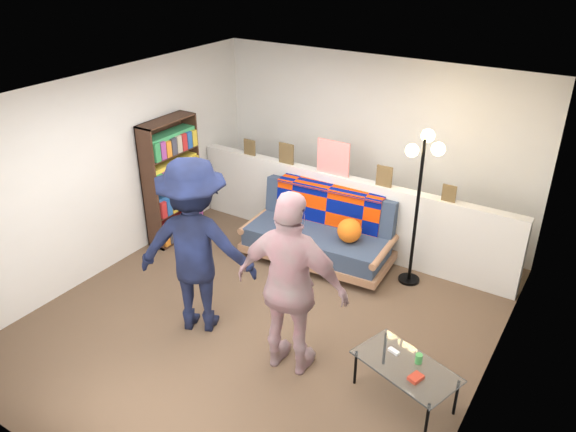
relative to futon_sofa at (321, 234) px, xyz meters
The scene contains 10 objects.
ground 1.39m from the futon_sofa, 85.64° to the right, with size 5.00×5.00×0.00m, color brown.
room_shell 1.56m from the futon_sofa, 83.28° to the right, with size 4.60×5.05×2.45m.
half_wall_ledge 0.49m from the futon_sofa, 77.66° to the left, with size 4.45×0.15×1.00m, color silver.
ledge_decor 0.93m from the futon_sofa, 105.63° to the left, with size 2.97×0.02×0.45m.
futon_sofa is the anchor object (origin of this frame).
bookshelf 2.08m from the futon_sofa, 165.38° to the right, with size 0.28×0.83×1.66m.
coffee_table 2.49m from the futon_sofa, 43.14° to the right, with size 1.02×0.75×0.47m.
floor_lamp 1.50m from the futon_sofa, ahead, with size 0.43×0.36×1.86m.
person_left 1.96m from the futon_sofa, 103.23° to the right, with size 1.22×0.70×1.89m, color black.
person_right 2.08m from the futon_sofa, 68.61° to the right, with size 1.08×0.45×1.84m, color pink.
Camera 1 is at (2.86, -4.11, 3.77)m, focal length 35.00 mm.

